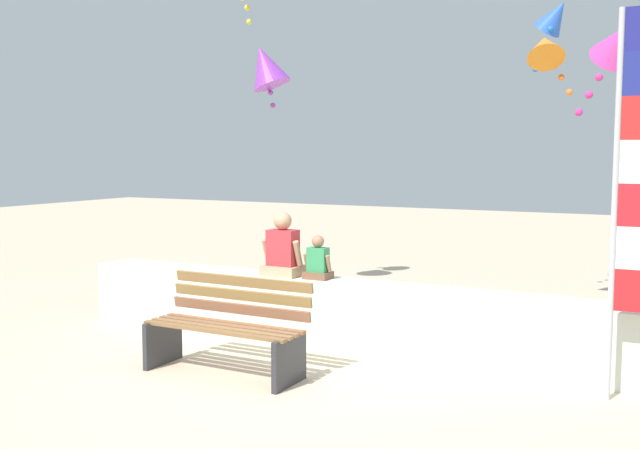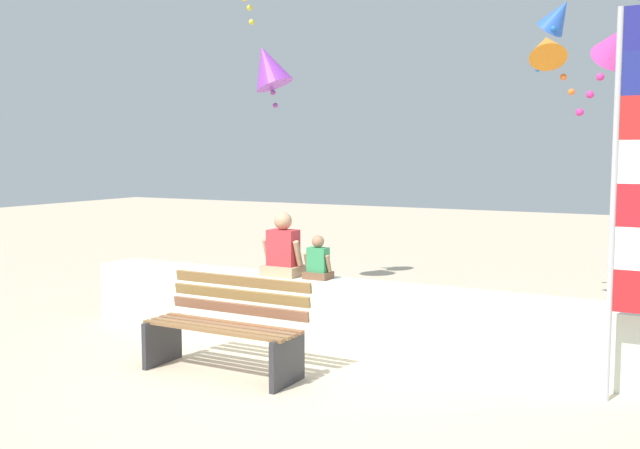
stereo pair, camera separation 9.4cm
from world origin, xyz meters
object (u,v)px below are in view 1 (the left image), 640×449
kite_purple (266,66)px  kite_orange (545,48)px  park_bench (228,329)px  flag_banner (634,179)px  person_child (318,262)px  person_adult (283,251)px  kite_blue (555,17)px  kite_magenta (619,43)px

kite_purple → kite_orange: (3.85, 0.23, 0.04)m
park_bench → flag_banner: bearing=13.7°
park_bench → person_child: size_ratio=3.27×
person_child → kite_purple: size_ratio=0.50×
person_child → flag_banner: size_ratio=0.15×
person_adult → flag_banner: flag_banner is taller
park_bench → kite_blue: bearing=66.2°
kite_blue → kite_purple: (-3.78, -1.17, -0.56)m
person_adult → kite_blue: (2.27, 3.28, 2.88)m
person_child → kite_blue: kite_blue is taller
kite_orange → kite_blue: bearing=94.1°
person_child → person_adult: bearing=-180.0°
kite_magenta → person_adult: bearing=-158.7°
kite_blue → kite_orange: size_ratio=1.21×
person_child → kite_blue: (1.83, 3.28, 2.97)m
park_bench → flag_banner: flag_banner is taller
park_bench → person_adult: bearing=98.8°
kite_blue → kite_magenta: (1.00, -2.00, -0.66)m
flag_banner → kite_blue: kite_blue is taller
kite_blue → flag_banner: bearing=-70.8°
flag_banner → kite_blue: size_ratio=3.09×
flag_banner → kite_blue: (-1.34, 3.84, 2.00)m
park_bench → kite_purple: size_ratio=1.64×
kite_magenta → flag_banner: bearing=-79.7°
person_child → kite_magenta: size_ratio=0.44×
kite_magenta → kite_purple: bearing=170.2°
flag_banner → kite_orange: bearing=113.6°
park_bench → kite_blue: kite_blue is taller
park_bench → kite_magenta: 4.92m
kite_blue → kite_orange: bearing=-85.9°
kite_purple → person_adult: bearing=-54.4°
flag_banner → kite_magenta: kite_magenta is taller
flag_banner → kite_magenta: size_ratio=3.00×
person_child → kite_magenta: 3.88m
kite_orange → person_adult: bearing=-135.0°
kite_blue → kite_orange: (0.07, -0.94, -0.53)m
flag_banner → kite_orange: 3.49m
flag_banner → kite_purple: kite_purple is taller
park_bench → kite_magenta: size_ratio=1.45×
person_child → kite_purple: kite_purple is taller
kite_magenta → person_child: bearing=-155.7°
flag_banner → kite_orange: kite_orange is taller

